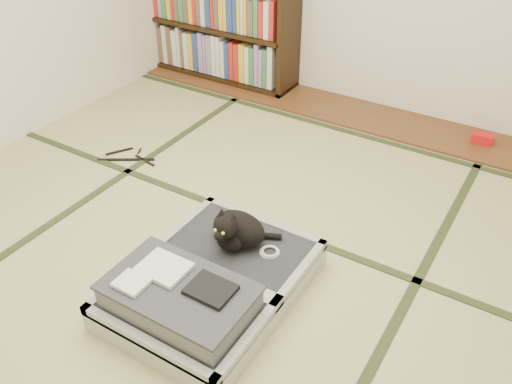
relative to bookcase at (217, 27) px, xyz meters
The scene contains 9 objects.
floor 2.55m from the bookcase, 55.64° to the right, with size 4.50×4.50×0.00m, color tan.
wood_strip 1.48m from the bookcase, ahead, with size 4.00×0.50×0.02m, color brown.
red_item 2.40m from the bookcase, ahead, with size 0.15×0.09×0.07m, color red.
tatami_borders 2.16m from the bookcase, 48.06° to the right, with size 4.00×4.50×0.01m.
bookcase is the anchor object (origin of this frame).
suitcase 2.84m from the bookcase, 56.20° to the right, with size 0.76×1.01×0.30m.
cat 2.58m from the bookcase, 52.93° to the right, with size 0.34×0.34×0.27m.
cable_coil 2.68m from the bookcase, 49.40° to the right, with size 0.11×0.11×0.03m.
hanger 1.62m from the bookcase, 78.87° to the right, with size 0.39×0.29×0.01m.
Camera 1 is at (1.35, -1.77, 2.00)m, focal length 38.00 mm.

